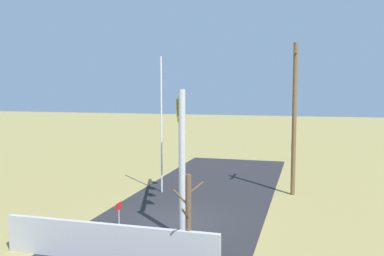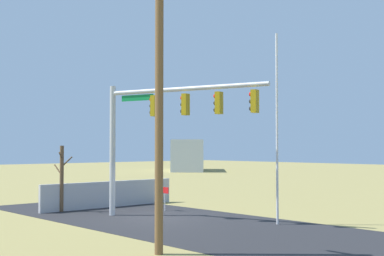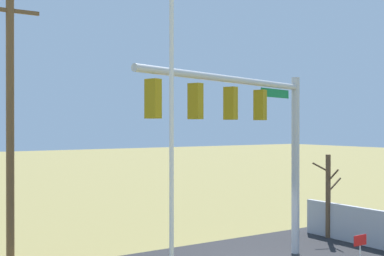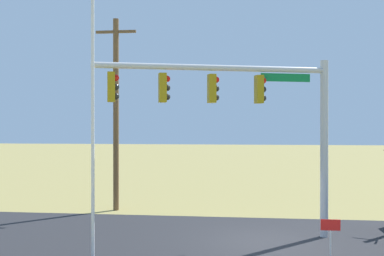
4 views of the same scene
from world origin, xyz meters
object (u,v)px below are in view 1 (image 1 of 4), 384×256
flagpole (161,125)px  utility_pole (294,117)px  open_sign (119,210)px  signal_mast (181,124)px  bare_tree (188,221)px

flagpole → utility_pole: 7.82m
flagpole → utility_pole: utility_pole is taller
utility_pole → open_sign: size_ratio=7.28×
signal_mast → open_sign: (2.33, -2.17, -3.67)m
flagpole → utility_pole: (-1.51, 7.66, 0.54)m
signal_mast → bare_tree: signal_mast is taller
flagpole → utility_pole: size_ratio=0.92×
flagpole → bare_tree: 11.41m
signal_mast → utility_pole: size_ratio=0.88×
signal_mast → flagpole: 5.33m
utility_pole → signal_mast: bearing=-39.4°
flagpole → bare_tree: size_ratio=2.43×
flagpole → bare_tree: flagpole is taller
open_sign → utility_pole: bearing=139.6°
flagpole → open_sign: size_ratio=6.68×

